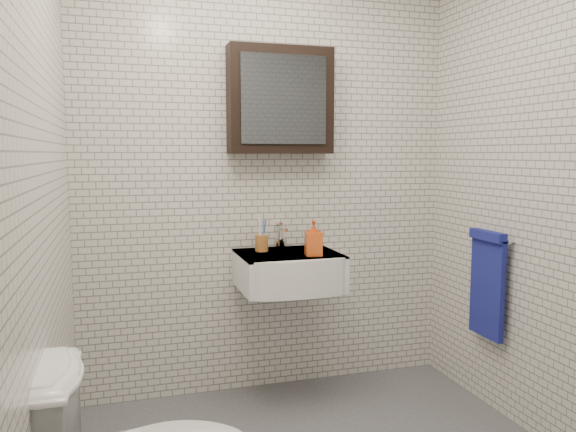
{
  "coord_description": "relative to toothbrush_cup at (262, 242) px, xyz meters",
  "views": [
    {
      "loc": [
        -0.84,
        -2.18,
        1.4
      ],
      "look_at": [
        -0.05,
        0.45,
        1.09
      ],
      "focal_mm": 35.0,
      "sensor_mm": 36.0,
      "label": 1
    }
  ],
  "objects": [
    {
      "name": "washbasin",
      "position": [
        0.13,
        -0.13,
        -0.14
      ],
      "size": [
        0.55,
        0.5,
        0.2
      ],
      "color": "white",
      "rests_on": "room_shell"
    },
    {
      "name": "faucet",
      "position": [
        0.13,
        0.06,
        0.02
      ],
      "size": [
        0.06,
        0.2,
        0.15
      ],
      "color": "silver",
      "rests_on": "washbasin"
    },
    {
      "name": "room_shell",
      "position": [
        0.08,
        -0.87,
        0.57
      ],
      "size": [
        2.22,
        2.02,
        2.51
      ],
      "color": "silver",
      "rests_on": "ground"
    },
    {
      "name": "soap_bottle",
      "position": [
        0.24,
        -0.22,
        0.05
      ],
      "size": [
        0.1,
        0.1,
        0.19
      ],
      "primitive_type": "imported",
      "rotation": [
        0.0,
        0.0,
        -0.17
      ],
      "color": "#FFA11A",
      "rests_on": "washbasin"
    },
    {
      "name": "towel_rail",
      "position": [
        1.12,
        -0.52,
        -0.18
      ],
      "size": [
        0.09,
        0.3,
        0.58
      ],
      "color": "silver",
      "rests_on": "room_shell"
    },
    {
      "name": "toothbrush_cup",
      "position": [
        0.0,
        0.0,
        0.0
      ],
      "size": [
        0.09,
        0.09,
        0.2
      ],
      "rotation": [
        0.0,
        0.0,
        -0.29
      ],
      "color": "#A9652A",
      "rests_on": "washbasin"
    },
    {
      "name": "mirror_cabinet",
      "position": [
        0.13,
        0.06,
        0.8
      ],
      "size": [
        0.6,
        0.15,
        0.6
      ],
      "color": "black",
      "rests_on": "room_shell"
    }
  ]
}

